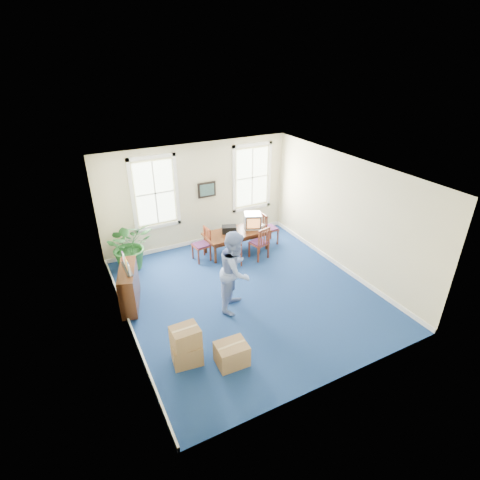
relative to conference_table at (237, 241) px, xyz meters
name	(u,v)px	position (x,y,z in m)	size (l,w,h in m)	color
floor	(247,293)	(-0.78, -2.14, -0.34)	(6.50, 6.50, 0.00)	navy
ceiling	(249,173)	(-0.78, -2.14, 2.86)	(6.50, 6.50, 0.00)	white
wall_back	(197,195)	(-0.78, 1.11, 1.26)	(6.50, 6.50, 0.00)	beige
wall_front	(339,315)	(-0.78, -5.39, 1.26)	(6.50, 6.50, 0.00)	beige
wall_left	(119,269)	(-3.78, -2.14, 1.26)	(6.50, 6.50, 0.00)	beige
wall_right	(345,215)	(2.22, -2.14, 1.26)	(6.50, 6.50, 0.00)	beige
baseboard_back	(200,240)	(-0.78, 1.08, -0.28)	(6.00, 0.04, 0.12)	white
baseboard_left	(131,327)	(-3.75, -2.14, -0.28)	(0.04, 6.50, 0.12)	white
baseboard_right	(338,264)	(2.19, -2.14, -0.28)	(0.04, 6.50, 0.12)	white
window_left	(155,193)	(-2.08, 1.09, 1.56)	(1.40, 0.12, 2.20)	white
window_right	(252,177)	(1.12, 1.09, 1.56)	(1.40, 0.12, 2.20)	white
wall_picture	(207,190)	(-0.48, 1.06, 1.41)	(0.58, 0.06, 0.48)	black
conference_table	(237,241)	(0.00, 0.00, 0.00)	(1.97, 0.89, 0.67)	#43210F
crt_tv	(253,220)	(0.58, 0.04, 0.56)	(0.50, 0.55, 0.46)	#B7B7BC
game_console	(261,225)	(0.85, 0.00, 0.36)	(0.18, 0.23, 0.06)	white
equipment_bag	(229,229)	(-0.22, 0.04, 0.44)	(0.43, 0.28, 0.21)	black
chair_near_left	(235,251)	(-0.40, -0.67, 0.09)	(0.38, 0.38, 0.84)	maroon
chair_near_right	(259,242)	(0.40, -0.67, 0.18)	(0.47, 0.47, 1.04)	maroon
chair_end_left	(201,245)	(-1.16, 0.00, 0.17)	(0.45, 0.45, 1.00)	maroon
chair_end_right	(269,228)	(1.16, 0.00, 0.20)	(0.48, 0.48, 1.06)	maroon
man	(235,271)	(-1.27, -2.45, 0.67)	(0.98, 0.76, 2.00)	#7A92D0
credenza	(130,289)	(-3.53, -1.29, 0.16)	(0.36, 1.27, 1.00)	#43210F
brochure_rack	(127,265)	(-3.51, -1.29, 0.82)	(0.12, 0.70, 0.31)	#99999E
potted_plant	(130,245)	(-3.08, 0.52, 0.38)	(1.29, 1.12, 1.44)	#1B4F1F
cardboard_boxes	(195,337)	(-2.74, -3.53, 0.11)	(1.55, 1.55, 0.89)	#9B764B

